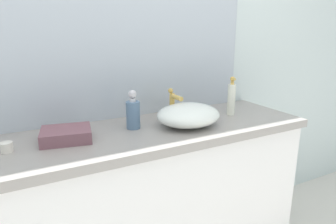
# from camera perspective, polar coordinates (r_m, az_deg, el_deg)

# --- Properties ---
(bathroom_wall_rear) EXTENTS (6.00, 0.06, 2.60)m
(bathroom_wall_rear) POSITION_cam_1_polar(r_m,az_deg,el_deg) (1.70, -8.78, 14.19)
(bathroom_wall_rear) COLOR silver
(bathroom_wall_rear) RESTS_ON ground
(vanity_counter) EXTENTS (1.69, 0.53, 0.85)m
(vanity_counter) POSITION_cam_1_polar(r_m,az_deg,el_deg) (1.69, -3.61, -17.00)
(vanity_counter) COLOR white
(vanity_counter) RESTS_ON ground
(wall_mirror_panel) EXTENTS (1.49, 0.01, 0.94)m
(wall_mirror_panel) POSITION_cam_1_polar(r_m,az_deg,el_deg) (1.67, -8.04, 14.89)
(wall_mirror_panel) COLOR #B2BCC6
(wall_mirror_panel) RESTS_ON vanity_counter
(sink_basin) EXTENTS (0.33, 0.29, 0.11)m
(sink_basin) POSITION_cam_1_polar(r_m,az_deg,el_deg) (1.54, 3.88, -0.58)
(sink_basin) COLOR white
(sink_basin) RESTS_ON vanity_counter
(faucet) EXTENTS (0.03, 0.13, 0.16)m
(faucet) POSITION_cam_1_polar(r_m,az_deg,el_deg) (1.66, 1.00, 2.04)
(faucet) COLOR #DDB254
(faucet) RESTS_ON vanity_counter
(soap_dispenser) EXTENTS (0.07, 0.07, 0.19)m
(soap_dispenser) POSITION_cam_1_polar(r_m,az_deg,el_deg) (1.50, -6.64, -0.13)
(soap_dispenser) COLOR slate
(soap_dispenser) RESTS_ON vanity_counter
(lotion_bottle) EXTENTS (0.05, 0.05, 0.22)m
(lotion_bottle) POSITION_cam_1_polar(r_m,az_deg,el_deg) (1.76, 11.93, 2.58)
(lotion_bottle) COLOR white
(lotion_bottle) RESTS_ON vanity_counter
(candle_jar) EXTENTS (0.05, 0.05, 0.04)m
(candle_jar) POSITION_cam_1_polar(r_m,az_deg,el_deg) (1.39, -28.26, -5.88)
(candle_jar) COLOR silver
(candle_jar) RESTS_ON vanity_counter
(folded_hand_towel) EXTENTS (0.24, 0.21, 0.06)m
(folded_hand_towel) POSITION_cam_1_polar(r_m,az_deg,el_deg) (1.42, -18.72, -4.09)
(folded_hand_towel) COLOR #774D58
(folded_hand_towel) RESTS_ON vanity_counter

